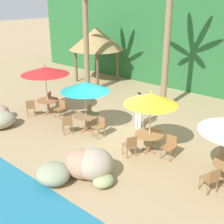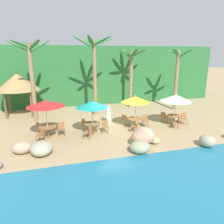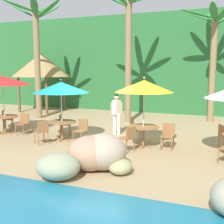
# 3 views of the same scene
# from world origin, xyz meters

# --- Properties ---
(ground_plane) EXTENTS (120.00, 120.00, 0.00)m
(ground_plane) POSITION_xyz_m (0.00, 0.00, 0.00)
(ground_plane) COLOR tan
(terrace_deck) EXTENTS (18.00, 5.20, 0.01)m
(terrace_deck) POSITION_xyz_m (0.00, 0.00, 0.00)
(terrace_deck) COLOR tan
(terrace_deck) RESTS_ON ground
(foliage_backdrop) EXTENTS (28.00, 2.40, 6.00)m
(foliage_backdrop) POSITION_xyz_m (0.00, 9.00, 3.00)
(foliage_backdrop) COLOR #286633
(foliage_backdrop) RESTS_ON ground
(rock_seawall) EXTENTS (15.92, 2.96, 0.99)m
(rock_seawall) POSITION_xyz_m (-0.89, -2.93, 0.39)
(rock_seawall) COLOR #9A997E
(rock_seawall) RESTS_ON ground
(umbrella_red) EXTENTS (2.32, 2.32, 2.54)m
(umbrella_red) POSITION_xyz_m (-4.34, -0.12, 2.24)
(umbrella_red) COLOR silver
(umbrella_red) RESTS_ON ground
(dining_table_red) EXTENTS (1.10, 1.10, 0.74)m
(dining_table_red) POSITION_xyz_m (-4.34, -0.12, 0.61)
(dining_table_red) COLOR olive
(dining_table_red) RESTS_ON ground
(chair_red_seaward) EXTENTS (0.44, 0.45, 0.87)m
(chair_red_seaward) POSITION_xyz_m (-3.50, 0.00, 0.51)
(chair_red_seaward) COLOR olive
(chair_red_seaward) RESTS_ON ground
(chair_red_inland) EXTENTS (0.59, 0.58, 0.87)m
(chair_red_inland) POSITION_xyz_m (-4.88, 0.54, 0.51)
(chair_red_inland) COLOR olive
(chair_red_inland) RESTS_ON ground
(umbrella_teal) EXTENTS (2.09, 2.09, 2.36)m
(umbrella_teal) POSITION_xyz_m (-1.47, -0.27, 2.04)
(umbrella_teal) COLOR silver
(umbrella_teal) RESTS_ON ground
(dining_table_teal) EXTENTS (1.10, 1.10, 0.74)m
(dining_table_teal) POSITION_xyz_m (-1.47, -0.27, 0.61)
(dining_table_teal) COLOR olive
(dining_table_teal) RESTS_ON ground
(chair_teal_seaward) EXTENTS (0.48, 0.48, 0.87)m
(chair_teal_seaward) POSITION_xyz_m (-0.62, -0.31, 0.51)
(chair_teal_seaward) COLOR olive
(chair_teal_seaward) RESTS_ON ground
(chair_teal_inland) EXTENTS (0.55, 0.55, 0.87)m
(chair_teal_inland) POSITION_xyz_m (-1.87, 0.48, 0.51)
(chair_teal_inland) COLOR olive
(chair_teal_inland) RESTS_ON ground
(chair_teal_left) EXTENTS (0.58, 0.58, 0.87)m
(chair_teal_left) POSITION_xyz_m (-1.84, -1.04, 0.51)
(chair_teal_left) COLOR olive
(chair_teal_left) RESTS_ON ground
(umbrella_yellow) EXTENTS (1.99, 1.99, 2.46)m
(umbrella_yellow) POSITION_xyz_m (1.67, -0.02, 2.14)
(umbrella_yellow) COLOR silver
(umbrella_yellow) RESTS_ON ground
(dining_table_yellow) EXTENTS (1.10, 1.10, 0.74)m
(dining_table_yellow) POSITION_xyz_m (1.67, -0.02, 0.61)
(dining_table_yellow) COLOR olive
(dining_table_yellow) RESTS_ON ground
(chair_yellow_seaward) EXTENTS (0.42, 0.43, 0.87)m
(chair_yellow_seaward) POSITION_xyz_m (2.52, 0.06, 0.51)
(chair_yellow_seaward) COLOR olive
(chair_yellow_seaward) RESTS_ON ground
(chair_yellow_inland) EXTENTS (0.59, 0.58, 0.87)m
(chair_yellow_inland) POSITION_xyz_m (1.14, 0.65, 0.51)
(chair_yellow_inland) COLOR olive
(chair_yellow_inland) RESTS_ON ground
(chair_yellow_left) EXTENTS (0.56, 0.56, 0.87)m
(chair_yellow_left) POSITION_xyz_m (1.40, -0.83, 0.51)
(chair_yellow_left) COLOR olive
(chair_yellow_left) RESTS_ON ground
(chair_white_inland) EXTENTS (0.57, 0.57, 0.87)m
(chair_white_inland) POSITION_xyz_m (4.32, 0.56, 0.51)
(chair_white_inland) COLOR olive
(chair_white_inland) RESTS_ON ground
(palm_tree_nearest) EXTENTS (3.17, 3.05, 6.23)m
(palm_tree_nearest) POSITION_xyz_m (-5.33, 3.67, 4.16)
(palm_tree_nearest) COLOR olive
(palm_tree_nearest) RESTS_ON ground
(palm_tree_second) EXTENTS (3.53, 3.39, 6.60)m
(palm_tree_second) POSITION_xyz_m (-0.34, 4.32, 4.44)
(palm_tree_second) COLOR olive
(palm_tree_second) RESTS_ON ground
(palm_tree_third) EXTENTS (3.31, 3.28, 5.71)m
(palm_tree_third) POSITION_xyz_m (3.55, 5.98, 3.97)
(palm_tree_third) COLOR olive
(palm_tree_third) RESTS_ON ground
(palapa_hut) EXTENTS (3.67, 3.67, 3.65)m
(palapa_hut) POSITION_xyz_m (-6.73, 6.00, 2.90)
(palapa_hut) COLOR brown
(palapa_hut) RESTS_ON ground
(waiter_in_white) EXTENTS (0.52, 0.38, 1.70)m
(waiter_in_white) POSITION_xyz_m (0.10, 1.45, 0.99)
(waiter_in_white) COLOR white
(waiter_in_white) RESTS_ON ground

